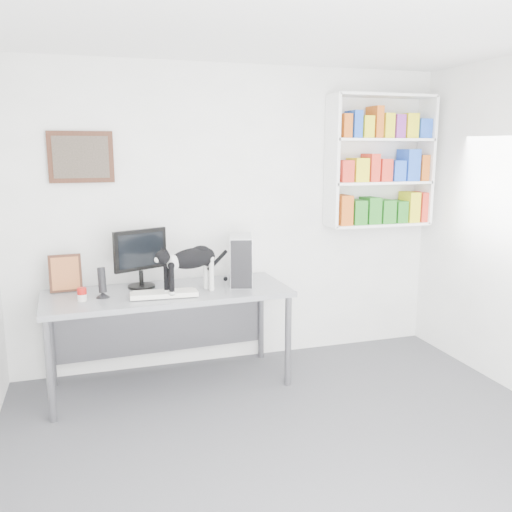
% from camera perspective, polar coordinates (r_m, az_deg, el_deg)
% --- Properties ---
extents(room, '(4.01, 4.01, 2.70)m').
position_cam_1_polar(room, '(3.10, 7.15, -0.38)').
color(room, '#4C4D51').
rests_on(room, ground).
extents(bookshelf, '(1.03, 0.28, 1.24)m').
position_cam_1_polar(bookshelf, '(5.33, 12.94, 9.70)').
color(bookshelf, white).
rests_on(bookshelf, room).
extents(wall_art, '(0.52, 0.04, 0.42)m').
position_cam_1_polar(wall_art, '(4.74, -17.94, 9.88)').
color(wall_art, '#442416').
rests_on(wall_art, room).
extents(desk, '(2.01, 0.85, 0.82)m').
position_cam_1_polar(desk, '(4.62, -9.09, -8.59)').
color(desk, gray).
rests_on(desk, room).
extents(monitor, '(0.52, 0.40, 0.50)m').
position_cam_1_polar(monitor, '(4.59, -12.07, -0.22)').
color(monitor, black).
rests_on(monitor, desk).
extents(keyboard, '(0.53, 0.23, 0.04)m').
position_cam_1_polar(keyboard, '(4.34, -9.66, -3.95)').
color(keyboard, white).
rests_on(keyboard, desk).
extents(pc_tower, '(0.28, 0.45, 0.42)m').
position_cam_1_polar(pc_tower, '(4.66, -1.61, -0.37)').
color(pc_tower, '#B8B8BD').
rests_on(pc_tower, desk).
extents(speaker, '(0.13, 0.13, 0.25)m').
position_cam_1_polar(speaker, '(4.39, -15.90, -2.64)').
color(speaker, black).
rests_on(speaker, desk).
extents(leaning_print, '(0.26, 0.12, 0.32)m').
position_cam_1_polar(leaning_print, '(4.66, -19.44, -1.65)').
color(leaning_print, '#442416').
rests_on(leaning_print, desk).
extents(soup_can, '(0.08, 0.08, 0.10)m').
position_cam_1_polar(soup_can, '(4.35, -17.84, -3.87)').
color(soup_can, '#B6120F').
rests_on(soup_can, desk).
extents(cat, '(0.64, 0.42, 0.39)m').
position_cam_1_polar(cat, '(4.35, -6.87, -1.49)').
color(cat, black).
rests_on(cat, desk).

